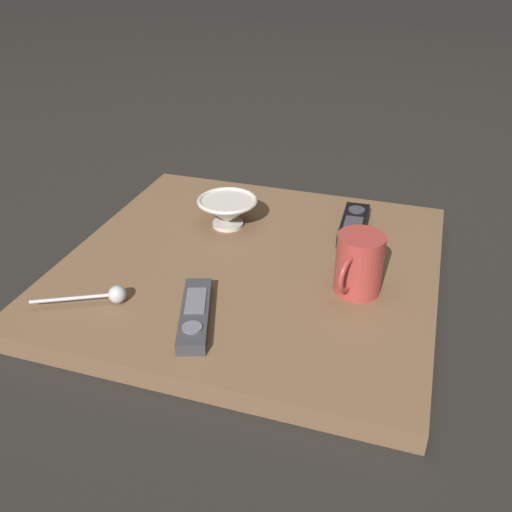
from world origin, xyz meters
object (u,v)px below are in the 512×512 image
(cereal_bowl, at_px, (228,210))
(tv_remote_near, at_px, (354,225))
(teaspoon, at_px, (110,295))
(tv_remote_far, at_px, (195,314))
(coffee_mug, at_px, (359,264))

(cereal_bowl, relative_size, tv_remote_near, 0.76)
(teaspoon, height_order, tv_remote_far, teaspoon)
(coffee_mug, distance_m, teaspoon, 0.41)
(teaspoon, distance_m, tv_remote_near, 0.50)
(tv_remote_far, bearing_deg, tv_remote_near, 63.14)
(coffee_mug, relative_size, tv_remote_far, 0.64)
(coffee_mug, height_order, tv_remote_far, coffee_mug)
(coffee_mug, bearing_deg, cereal_bowl, 151.49)
(tv_remote_near, height_order, tv_remote_far, tv_remote_near)
(cereal_bowl, relative_size, teaspoon, 0.88)
(cereal_bowl, height_order, teaspoon, cereal_bowl)
(coffee_mug, bearing_deg, teaspoon, -157.45)
(coffee_mug, height_order, tv_remote_near, coffee_mug)
(cereal_bowl, distance_m, coffee_mug, 0.33)
(coffee_mug, bearing_deg, tv_remote_near, 100.28)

